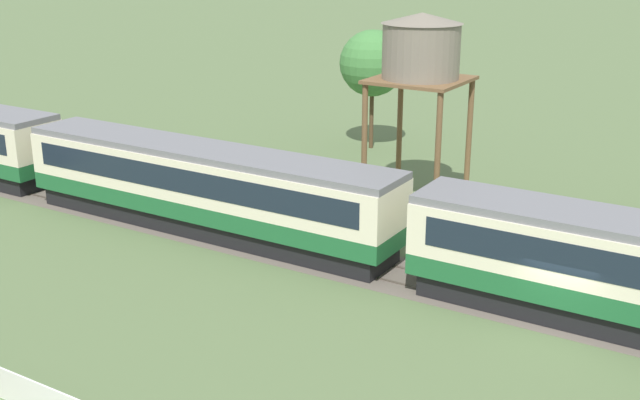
% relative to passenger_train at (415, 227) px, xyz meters
% --- Properties ---
extents(ground_plane, '(600.00, 600.00, 0.00)m').
position_rel_passenger_train_xyz_m(ground_plane, '(6.05, -1.39, -2.19)').
color(ground_plane, '#566B42').
extents(passenger_train, '(81.08, 3.11, 3.95)m').
position_rel_passenger_train_xyz_m(passenger_train, '(0.00, 0.00, 0.00)').
color(passenger_train, '#1E6033').
rests_on(passenger_train, ground_plane).
extents(railway_track, '(131.88, 3.60, 0.04)m').
position_rel_passenger_train_xyz_m(railway_track, '(-6.54, 0.00, -2.18)').
color(railway_track, '#665B51').
rests_on(railway_track, ground_plane).
extents(water_tower, '(4.34, 4.34, 9.50)m').
position_rel_passenger_train_xyz_m(water_tower, '(-3.85, 8.33, 5.48)').
color(water_tower, brown).
rests_on(water_tower, ground_plane).
extents(yard_tree_1, '(4.09, 4.09, 7.44)m').
position_rel_passenger_train_xyz_m(yard_tree_1, '(-11.11, 17.16, 3.19)').
color(yard_tree_1, '#4C3823').
rests_on(yard_tree_1, ground_plane).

